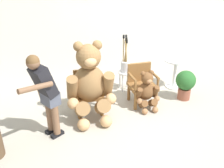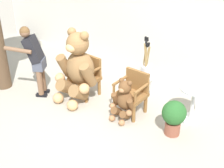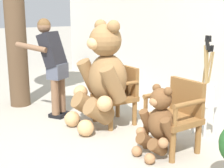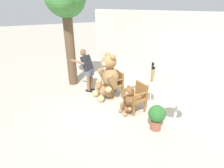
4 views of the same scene
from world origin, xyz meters
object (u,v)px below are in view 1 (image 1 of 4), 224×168
Objects in this scene: person_visitor at (45,90)px; potted_plant at (185,83)px; brush_bucket at (125,64)px; teddy_bear_large at (90,83)px; white_stool at (125,76)px; round_side_table at (175,70)px; wooden_chair_right at (142,83)px; wooden_chair_left at (88,91)px; teddy_bear_small at (147,91)px.

person_visitor reaches higher than potted_plant.
potted_plant is at bearing -37.69° from brush_bucket.
teddy_bear_large is 1.49m from white_stool.
brush_bucket is 1.25m from round_side_table.
teddy_bear_large is 1.44m from brush_bucket.
wooden_chair_right is 0.55× the size of teddy_bear_large.
wooden_chair_left is at bearing 37.55° from person_visitor.
wooden_chair_right is 0.96× the size of brush_bucket.
wooden_chair_left reaches higher than round_side_table.
white_stool is (1.91, 1.35, -0.57)m from person_visitor.
white_stool is at bearing 168.31° from round_side_table.
wooden_chair_right is 1.19× the size of round_side_table.
teddy_bear_small is 1.24× the size of potted_plant.
wooden_chair_left is at bearing -180.00° from wooden_chair_right.
wooden_chair_left reaches higher than teddy_bear_small.
person_visitor is 2.17× the size of round_side_table.
teddy_bear_large reaches higher than wooden_chair_right.
brush_bucket is at bearing -154.34° from white_stool.
wooden_chair_left is at bearing -146.87° from white_stool.
person_visitor is 2.35m from brush_bucket.
wooden_chair_right is 1.26m from teddy_bear_large.
teddy_bear_large is at bearing -138.15° from brush_bucket.
teddy_bear_small is at bearing -83.15° from white_stool.
teddy_bear_small is (1.19, -0.02, -0.35)m from teddy_bear_large.
teddy_bear_small is at bearing -90.56° from wooden_chair_right.
round_side_table is at bearing 11.10° from wooden_chair_left.
wooden_chair_right reaches higher than potted_plant.
wooden_chair_right is at bearing 17.79° from person_visitor.
round_side_table is at bearing 19.40° from person_visitor.
person_visitor reaches higher than teddy_bear_small.
teddy_bear_small is 2.12m from person_visitor.
wooden_chair_left is at bearing 175.62° from potted_plant.
teddy_bear_large is 3.37× the size of white_stool.
teddy_bear_large is at bearing -177.42° from potted_plant.
brush_bucket is (-0.00, -0.00, 0.32)m from white_stool.
round_side_table is (1.21, -0.25, -0.22)m from brush_bucket.
wooden_chair_right reaches higher than teddy_bear_small.
potted_plant is (0.99, 0.12, -0.02)m from teddy_bear_small.
potted_plant is (0.99, -0.17, -0.07)m from wooden_chair_right.
wooden_chair_right is at bearing -80.14° from white_stool.
teddy_bear_small is at bearing -173.09° from potted_plant.
white_stool is at bearing 35.16° from person_visitor.
teddy_bear_small is 0.99m from white_stool.
white_stool is 0.51× the size of brush_bucket.
wooden_chair_right is 0.73m from brush_bucket.
wooden_chair_right is 0.71m from white_stool.
round_side_table is (1.09, 0.73, 0.03)m from teddy_bear_small.
person_visitor is (-0.85, -0.65, 0.46)m from wooden_chair_left.
wooden_chair_right is 1.01m from potted_plant.
person_visitor is at bearing -144.84° from brush_bucket.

